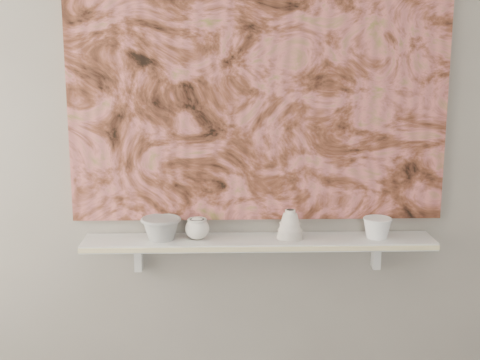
{
  "coord_description": "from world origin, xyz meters",
  "views": [
    {
      "loc": [
        -0.15,
        -1.05,
        1.72
      ],
      "look_at": [
        -0.08,
        1.49,
        1.17
      ],
      "focal_mm": 50.0,
      "sensor_mm": 36.0,
      "label": 1
    }
  ],
  "objects_px": {
    "painting": "(259,83)",
    "bowl_white": "(377,228)",
    "cup_cream": "(197,228)",
    "bell_vessel": "(290,224)",
    "bowl_grey": "(161,228)",
    "shelf": "(259,242)"
  },
  "relations": [
    {
      "from": "painting",
      "to": "bowl_white",
      "type": "bearing_deg",
      "value": -9.62
    },
    {
      "from": "shelf",
      "to": "bowl_grey",
      "type": "relative_size",
      "value": 8.75
    },
    {
      "from": "painting",
      "to": "bowl_grey",
      "type": "xyz_separation_m",
      "value": [
        -0.39,
        -0.08,
        -0.56
      ]
    },
    {
      "from": "bowl_grey",
      "to": "cup_cream",
      "type": "bearing_deg",
      "value": 0.0
    },
    {
      "from": "bell_vessel",
      "to": "bowl_white",
      "type": "height_order",
      "value": "bell_vessel"
    },
    {
      "from": "painting",
      "to": "bowl_white",
      "type": "distance_m",
      "value": 0.74
    },
    {
      "from": "bowl_white",
      "to": "painting",
      "type": "bearing_deg",
      "value": 170.38
    },
    {
      "from": "cup_cream",
      "to": "bell_vessel",
      "type": "bearing_deg",
      "value": 0.0
    },
    {
      "from": "cup_cream",
      "to": "bowl_white",
      "type": "bearing_deg",
      "value": 0.0
    },
    {
      "from": "bell_vessel",
      "to": "bowl_grey",
      "type": "bearing_deg",
      "value": 180.0
    },
    {
      "from": "shelf",
      "to": "painting",
      "type": "xyz_separation_m",
      "value": [
        0.0,
        0.08,
        0.62
      ]
    },
    {
      "from": "shelf",
      "to": "cup_cream",
      "type": "distance_m",
      "value": 0.25
    },
    {
      "from": "cup_cream",
      "to": "bell_vessel",
      "type": "height_order",
      "value": "bell_vessel"
    },
    {
      "from": "shelf",
      "to": "cup_cream",
      "type": "height_order",
      "value": "cup_cream"
    },
    {
      "from": "cup_cream",
      "to": "bowl_white",
      "type": "distance_m",
      "value": 0.72
    },
    {
      "from": "bowl_white",
      "to": "bowl_grey",
      "type": "bearing_deg",
      "value": 180.0
    },
    {
      "from": "bowl_grey",
      "to": "shelf",
      "type": "bearing_deg",
      "value": 0.0
    },
    {
      "from": "cup_cream",
      "to": "bowl_white",
      "type": "xyz_separation_m",
      "value": [
        0.72,
        0.0,
        -0.0
      ]
    },
    {
      "from": "shelf",
      "to": "bowl_grey",
      "type": "xyz_separation_m",
      "value": [
        -0.39,
        0.0,
        0.06
      ]
    },
    {
      "from": "painting",
      "to": "bowl_white",
      "type": "relative_size",
      "value": 13.03
    },
    {
      "from": "painting",
      "to": "cup_cream",
      "type": "relative_size",
      "value": 15.61
    },
    {
      "from": "bowl_grey",
      "to": "cup_cream",
      "type": "distance_m",
      "value": 0.14
    }
  ]
}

